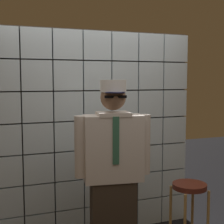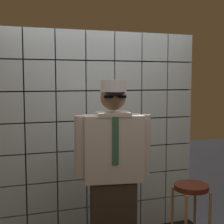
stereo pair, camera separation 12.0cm
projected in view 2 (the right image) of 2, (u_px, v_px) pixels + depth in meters
name	position (u px, v px, depth m)	size (l,w,h in m)	color
glass_block_wall	(99.00, 134.00, 3.76)	(2.34, 0.10, 2.34)	silver
standing_person	(113.00, 173.00, 3.01)	(0.71, 0.34, 1.76)	#382D23
bar_stool	(191.00, 203.00, 3.28)	(0.34, 0.34, 0.73)	#592319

